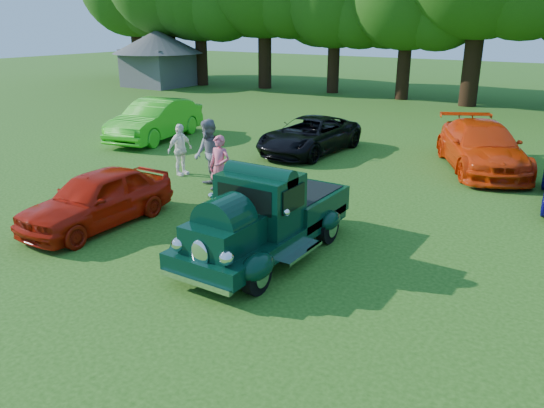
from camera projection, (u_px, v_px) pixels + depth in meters
The scene contains 10 objects.
ground at pixel (221, 259), 10.59m from camera, with size 120.00×120.00×0.00m, color #1F4A11.
hero_pickup at pixel (266, 219), 10.61m from camera, with size 2.08×4.48×1.75m.
red_convertible at pixel (97, 198), 12.19m from camera, with size 1.54×3.82×1.30m, color #B31607.
back_car_lime at pixel (156, 120), 21.01m from camera, with size 1.67×4.78×1.57m, color #32C71A.
back_car_black at pixel (309, 135), 18.94m from camera, with size 2.10×4.56×1.27m, color black.
back_car_orange at pixel (482, 147), 16.77m from camera, with size 2.07×5.09×1.48m, color red.
spectator_pink at pixel (220, 167), 14.03m from camera, with size 0.62×0.40×1.69m, color #EF627D.
spectator_grey at pixel (209, 154), 14.80m from camera, with size 0.95×0.74×1.96m, color gray.
spectator_white at pixel (180, 150), 16.14m from camera, with size 0.93×0.39×1.59m, color white.
gazebo at pixel (158, 52), 37.73m from camera, with size 6.40×6.40×3.90m.
Camera 1 is at (6.08, -7.55, 4.52)m, focal length 35.00 mm.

